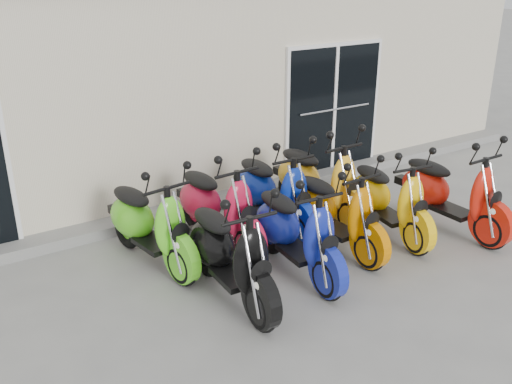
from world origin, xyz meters
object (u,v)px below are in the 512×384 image
scooter_front_black (230,241)px  scooter_front_orange_a (336,201)px  scooter_front_orange_b (390,189)px  scooter_back_green (149,212)px  scooter_back_blue (274,182)px  scooter_back_yellow (320,171)px  scooter_front_blue (297,220)px  scooter_front_red (453,182)px  scooter_back_red (218,195)px

scooter_front_black → scooter_front_orange_a: 1.78m
scooter_front_orange_b → scooter_back_green: 3.23m
scooter_back_blue → scooter_back_yellow: (0.79, -0.03, 0.02)m
scooter_front_blue → scooter_front_red: (2.53, -0.19, 0.02)m
scooter_front_orange_b → scooter_front_orange_a: bearing=-175.0°
scooter_back_green → scooter_back_yellow: scooter_back_yellow is taller
scooter_front_orange_a → scooter_front_blue: bearing=-165.2°
scooter_front_black → scooter_back_red: scooter_back_red is taller
scooter_front_black → scooter_back_yellow: 2.49m
scooter_front_orange_a → scooter_front_orange_b: scooter_front_orange_a is taller
scooter_front_red → scooter_front_orange_b: bearing=156.3°
scooter_back_red → scooter_back_yellow: bearing=-4.9°
scooter_front_black → scooter_back_blue: size_ratio=0.99×
scooter_front_blue → scooter_front_red: bearing=-0.3°
scooter_front_blue → scooter_back_green: size_ratio=0.99×
scooter_back_blue → scooter_back_yellow: 0.79m
scooter_front_black → scooter_front_orange_a: bearing=12.2°
scooter_front_red → scooter_back_green: bearing=160.3°
scooter_back_green → scooter_back_blue: 1.82m
scooter_front_black → scooter_front_red: size_ratio=0.99×
scooter_front_black → scooter_back_yellow: size_ratio=0.96×
scooter_front_black → scooter_back_blue: (1.41, 1.20, 0.01)m
scooter_front_black → scooter_front_orange_b: 2.66m
scooter_front_blue → scooter_back_green: bearing=144.0°
scooter_front_orange_a → scooter_back_green: 2.37m
scooter_back_green → scooter_back_blue: size_ratio=0.97×
scooter_back_red → scooter_back_yellow: 1.66m
scooter_front_black → scooter_back_red: (0.53, 1.21, 0.00)m
scooter_back_green → scooter_back_yellow: size_ratio=0.95×
scooter_front_orange_b → scooter_back_yellow: scooter_back_yellow is taller
scooter_front_blue → scooter_back_blue: scooter_back_blue is taller
scooter_front_red → scooter_front_blue: bearing=175.0°
scooter_back_green → scooter_back_blue: (1.82, -0.03, 0.02)m
scooter_front_orange_a → scooter_back_blue: bearing=110.2°
scooter_front_blue → scooter_back_blue: bearing=72.5°
scooter_front_red → scooter_back_blue: 2.47m
scooter_front_red → scooter_back_yellow: scooter_back_yellow is taller
scooter_back_red → scooter_back_yellow: scooter_back_yellow is taller
scooter_back_red → scooter_back_blue: size_ratio=0.99×
scooter_front_black → scooter_front_red: bearing=0.7°
scooter_front_orange_b → scooter_back_yellow: bearing=124.7°
scooter_back_blue → scooter_front_black: bearing=-138.5°
scooter_front_orange_a → scooter_back_blue: size_ratio=0.95×
scooter_front_orange_a → scooter_back_green: scooter_back_green is taller
scooter_back_yellow → scooter_front_blue: bearing=-140.8°
scooter_front_red → scooter_back_red: size_ratio=1.01×
scooter_front_black → scooter_back_yellow: (2.19, 1.17, 0.03)m
scooter_front_black → scooter_front_red: 3.49m
scooter_back_red → scooter_front_orange_b: bearing=-28.4°
scooter_front_red → scooter_front_orange_a: bearing=165.9°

